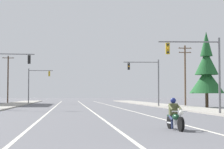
{
  "coord_description": "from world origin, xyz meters",
  "views": [
    {
      "loc": [
        -2.26,
        -8.74,
        1.6
      ],
      "look_at": [
        1.01,
        22.48,
        3.16
      ],
      "focal_mm": 65.48,
      "sensor_mm": 36.0,
      "label": 1
    }
  ],
  "objects_px": {
    "motorcycle_with_rider": "(175,117)",
    "conifer_tree_right_verge_far": "(207,73)",
    "traffic_signal_mid_right": "(148,76)",
    "utility_pole_right_far": "(185,73)",
    "traffic_signal_near_left": "(8,71)",
    "traffic_signal_mid_left": "(36,81)",
    "traffic_signal_near_right": "(202,64)",
    "utility_pole_left_far": "(8,78)"
  },
  "relations": [
    {
      "from": "utility_pole_right_far",
      "to": "utility_pole_left_far",
      "type": "height_order",
      "value": "utility_pole_left_far"
    },
    {
      "from": "motorcycle_with_rider",
      "to": "traffic_signal_near_right",
      "type": "relative_size",
      "value": 0.35
    },
    {
      "from": "traffic_signal_near_left",
      "to": "traffic_signal_mid_left",
      "type": "xyz_separation_m",
      "value": [
        0.42,
        29.19,
        0.03
      ]
    },
    {
      "from": "utility_pole_right_far",
      "to": "conifer_tree_right_verge_far",
      "type": "distance_m",
      "value": 9.35
    },
    {
      "from": "traffic_signal_mid_right",
      "to": "motorcycle_with_rider",
      "type": "bearing_deg",
      "value": -99.12
    },
    {
      "from": "traffic_signal_near_right",
      "to": "utility_pole_right_far",
      "type": "bearing_deg",
      "value": 76.51
    },
    {
      "from": "traffic_signal_mid_right",
      "to": "conifer_tree_right_verge_far",
      "type": "relative_size",
      "value": 0.64
    },
    {
      "from": "traffic_signal_mid_left",
      "to": "traffic_signal_near_right",
      "type": "bearing_deg",
      "value": -67.99
    },
    {
      "from": "motorcycle_with_rider",
      "to": "utility_pole_left_far",
      "type": "height_order",
      "value": "utility_pole_left_far"
    },
    {
      "from": "traffic_signal_near_left",
      "to": "traffic_signal_mid_right",
      "type": "relative_size",
      "value": 1.0
    },
    {
      "from": "traffic_signal_near_left",
      "to": "conifer_tree_right_verge_far",
      "type": "height_order",
      "value": "conifer_tree_right_verge_far"
    },
    {
      "from": "conifer_tree_right_verge_far",
      "to": "traffic_signal_mid_left",
      "type": "bearing_deg",
      "value": 135.73
    },
    {
      "from": "utility_pole_right_far",
      "to": "conifer_tree_right_verge_far",
      "type": "bearing_deg",
      "value": -89.6
    },
    {
      "from": "traffic_signal_mid_right",
      "to": "conifer_tree_right_verge_far",
      "type": "xyz_separation_m",
      "value": [
        6.98,
        -2.43,
        0.32
      ]
    },
    {
      "from": "traffic_signal_mid_right",
      "to": "utility_pole_left_far",
      "type": "relative_size",
      "value": 0.67
    },
    {
      "from": "motorcycle_with_rider",
      "to": "conifer_tree_right_verge_far",
      "type": "height_order",
      "value": "conifer_tree_right_verge_far"
    },
    {
      "from": "traffic_signal_near_right",
      "to": "traffic_signal_mid_left",
      "type": "distance_m",
      "value": 43.94
    },
    {
      "from": "traffic_signal_mid_right",
      "to": "utility_pole_right_far",
      "type": "bearing_deg",
      "value": 45.01
    },
    {
      "from": "utility_pole_left_far",
      "to": "motorcycle_with_rider",
      "type": "bearing_deg",
      "value": -75.23
    },
    {
      "from": "motorcycle_with_rider",
      "to": "traffic_signal_near_right",
      "type": "height_order",
      "value": "traffic_signal_near_right"
    },
    {
      "from": "traffic_signal_near_left",
      "to": "traffic_signal_near_right",
      "type": "bearing_deg",
      "value": -34.34
    },
    {
      "from": "conifer_tree_right_verge_far",
      "to": "motorcycle_with_rider",
      "type": "bearing_deg",
      "value": -111.46
    },
    {
      "from": "traffic_signal_mid_right",
      "to": "traffic_signal_mid_left",
      "type": "xyz_separation_m",
      "value": [
        -16.15,
        20.13,
        -0.03
      ]
    },
    {
      "from": "motorcycle_with_rider",
      "to": "conifer_tree_right_verge_far",
      "type": "distance_m",
      "value": 34.27
    },
    {
      "from": "traffic_signal_near_right",
      "to": "utility_pole_right_far",
      "type": "xyz_separation_m",
      "value": [
        6.6,
        27.53,
        0.71
      ]
    },
    {
      "from": "motorcycle_with_rider",
      "to": "utility_pole_right_far",
      "type": "xyz_separation_m",
      "value": [
        12.39,
        41.04,
        4.23
      ]
    },
    {
      "from": "conifer_tree_right_verge_far",
      "to": "traffic_signal_mid_right",
      "type": "bearing_deg",
      "value": 160.83
    },
    {
      "from": "traffic_signal_near_right",
      "to": "traffic_signal_mid_left",
      "type": "height_order",
      "value": "same"
    },
    {
      "from": "motorcycle_with_rider",
      "to": "traffic_signal_near_left",
      "type": "height_order",
      "value": "traffic_signal_near_left"
    },
    {
      "from": "motorcycle_with_rider",
      "to": "utility_pole_left_far",
      "type": "xyz_separation_m",
      "value": [
        -16.84,
        63.89,
        4.28
      ]
    },
    {
      "from": "motorcycle_with_rider",
      "to": "conifer_tree_right_verge_far",
      "type": "bearing_deg",
      "value": 68.54
    },
    {
      "from": "conifer_tree_right_verge_far",
      "to": "utility_pole_left_far",
      "type": "bearing_deg",
      "value": 132.3
    },
    {
      "from": "traffic_signal_near_left",
      "to": "conifer_tree_right_verge_far",
      "type": "xyz_separation_m",
      "value": [
        23.56,
        6.64,
        0.38
      ]
    },
    {
      "from": "motorcycle_with_rider",
      "to": "traffic_signal_mid_left",
      "type": "xyz_separation_m",
      "value": [
        -10.68,
        54.25,
        3.47
      ]
    },
    {
      "from": "traffic_signal_mid_right",
      "to": "utility_pole_left_far",
      "type": "distance_m",
      "value": 37.22
    },
    {
      "from": "traffic_signal_mid_left",
      "to": "utility_pole_right_far",
      "type": "relative_size",
      "value": 0.69
    },
    {
      "from": "traffic_signal_near_left",
      "to": "utility_pole_right_far",
      "type": "xyz_separation_m",
      "value": [
        23.49,
        15.98,
        0.79
      ]
    },
    {
      "from": "utility_pole_right_far",
      "to": "traffic_signal_mid_left",
      "type": "bearing_deg",
      "value": 150.2
    },
    {
      "from": "traffic_signal_near_left",
      "to": "utility_pole_right_far",
      "type": "height_order",
      "value": "utility_pole_right_far"
    },
    {
      "from": "utility_pole_left_far",
      "to": "conifer_tree_right_verge_far",
      "type": "xyz_separation_m",
      "value": [
        29.3,
        -32.2,
        -0.45
      ]
    },
    {
      "from": "motorcycle_with_rider",
      "to": "traffic_signal_near_left",
      "type": "relative_size",
      "value": 0.35
    },
    {
      "from": "utility_pole_right_far",
      "to": "conifer_tree_right_verge_far",
      "type": "height_order",
      "value": "conifer_tree_right_verge_far"
    }
  ]
}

